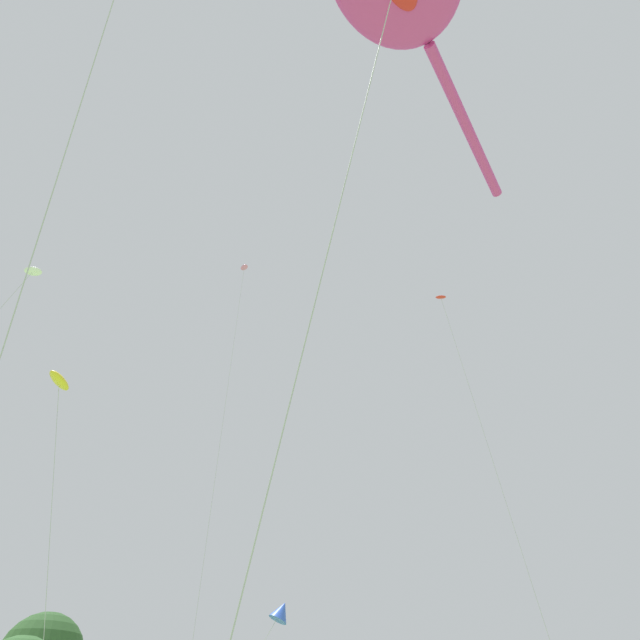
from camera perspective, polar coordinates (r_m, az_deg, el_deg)
The scene contains 5 objects.
small_kite_tiny_distant at distance 26.65m, azimuth 13.39°, elevation -0.93°, with size 1.43×1.92×19.55m.
small_kite_streamer_purple at distance 21.02m, azimuth -25.38°, elevation -5.91°, with size 3.81×1.45×12.10m.
small_kite_box_yellow at distance 33.06m, azimuth -8.22°, elevation 2.70°, with size 2.05×2.51×25.70m.
small_kite_stunt_black at distance 25.52m, azimuth -28.37°, elevation 3.42°, with size 4.46×2.37×17.64m.
small_kite_diamond_red at distance 24.81m, azimuth -4.04°, elevation -27.87°, with size 2.63×4.09×6.65m.
Camera 1 is at (-6.38, 4.17, 1.77)m, focal length 30.93 mm.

